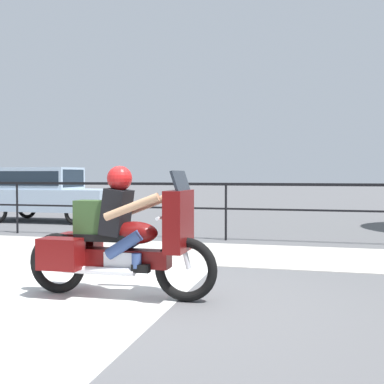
% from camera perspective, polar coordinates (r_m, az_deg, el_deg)
% --- Properties ---
extents(ground_plane, '(120.00, 120.00, 0.00)m').
position_cam_1_polar(ground_plane, '(5.52, -5.72, -12.81)').
color(ground_plane, '#565659').
extents(sidewalk_band, '(44.00, 2.40, 0.01)m').
position_cam_1_polar(sidewalk_band, '(8.73, 1.98, -7.23)').
color(sidewalk_band, '#B7B2A8').
rests_on(sidewalk_band, ground).
extents(crosswalk_band, '(3.75, 6.00, 0.01)m').
position_cam_1_polar(crosswalk_band, '(6.03, -20.40, -11.61)').
color(crosswalk_band, silver).
rests_on(crosswalk_band, ground).
extents(fence_railing, '(36.00, 0.05, 1.24)m').
position_cam_1_polar(fence_railing, '(10.33, 4.04, -0.37)').
color(fence_railing, black).
rests_on(fence_railing, ground).
extents(motorcycle, '(2.31, 0.76, 1.52)m').
position_cam_1_polar(motorcycle, '(5.62, -8.57, -5.46)').
color(motorcycle, black).
rests_on(motorcycle, ground).
extents(parked_car, '(4.06, 1.64, 1.63)m').
position_cam_1_polar(parked_car, '(15.09, -16.89, 0.12)').
color(parked_car, '#9EB2C6').
rests_on(parked_car, ground).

